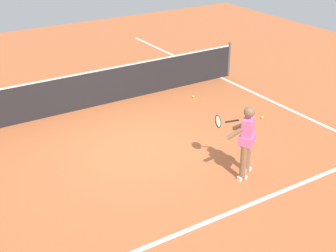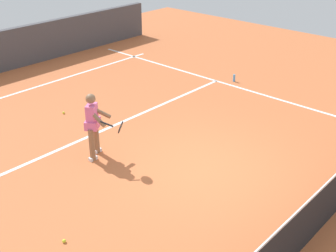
{
  "view_description": "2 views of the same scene",
  "coord_description": "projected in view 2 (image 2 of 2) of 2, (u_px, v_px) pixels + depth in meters",
  "views": [
    {
      "loc": [
        -4.54,
        -8.43,
        5.17
      ],
      "look_at": [
        0.31,
        -0.76,
        0.8
      ],
      "focal_mm": 50.2,
      "sensor_mm": 36.0,
      "label": 1
    },
    {
      "loc": [
        6.65,
        4.96,
        5.16
      ],
      "look_at": [
        0.38,
        -0.74,
        0.94
      ],
      "focal_mm": 46.98,
      "sensor_mm": 36.0,
      "label": 2
    }
  ],
  "objects": [
    {
      "name": "tennis_player",
      "position": [
        94.0,
        123.0,
        9.79
      ],
      "size": [
        0.69,
        1.14,
        1.55
      ],
      "color": "#8C6647",
      "rests_on": "ground"
    },
    {
      "name": "sideline_left_marking",
      "position": [
        302.0,
        106.0,
        12.72
      ],
      "size": [
        0.1,
        17.02,
        0.01
      ],
      "primitive_type": "cube",
      "color": "white",
      "rests_on": "ground"
    },
    {
      "name": "service_line_marking",
      "position": [
        112.0,
        126.0,
        11.54
      ],
      "size": [
        9.13,
        0.1,
        0.01
      ],
      "primitive_type": "cube",
      "color": "white",
      "rests_on": "ground"
    },
    {
      "name": "ground_plane",
      "position": [
        204.0,
        168.0,
        9.7
      ],
      "size": [
        24.73,
        24.73,
        0.0
      ],
      "primitive_type": "plane",
      "color": "#C66638"
    },
    {
      "name": "court_net",
      "position": [
        330.0,
        200.0,
        7.78
      ],
      "size": [
        9.81,
        0.08,
        1.11
      ],
      "color": "#4C4C51",
      "rests_on": "ground"
    },
    {
      "name": "tennis_ball_near",
      "position": [
        64.0,
        113.0,
        12.24
      ],
      "size": [
        0.07,
        0.07,
        0.07
      ],
      "primitive_type": "sphere",
      "color": "#D1E533",
      "rests_on": "ground"
    },
    {
      "name": "baseline_marking",
      "position": [
        30.0,
        89.0,
        13.91
      ],
      "size": [
        10.13,
        0.1,
        0.01
      ],
      "primitive_type": "cube",
      "color": "white",
      "rests_on": "ground"
    },
    {
      "name": "water_bottle",
      "position": [
        234.0,
        78.0,
        14.47
      ],
      "size": [
        0.07,
        0.07,
        0.24
      ],
      "primitive_type": "cylinder",
      "color": "#4C9EE5",
      "rests_on": "ground"
    },
    {
      "name": "tennis_ball_mid",
      "position": [
        64.0,
        241.0,
        7.53
      ],
      "size": [
        0.07,
        0.07,
        0.07
      ],
      "primitive_type": "sphere",
      "color": "#D1E533",
      "rests_on": "ground"
    }
  ]
}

